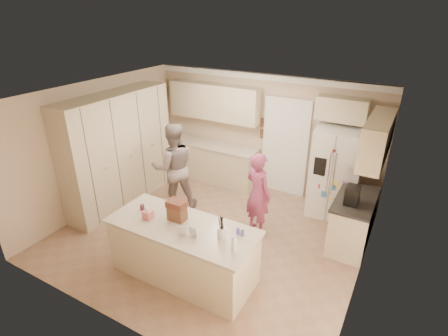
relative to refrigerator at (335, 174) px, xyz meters
The scene contains 41 objects.
floor 2.69m from the refrigerator, 133.35° to the right, with size 5.20×4.60×0.02m, color #947359.
ceiling 3.06m from the refrigerator, 133.35° to the right, with size 5.20×4.60×0.02m, color white.
wall_back 1.85m from the refrigerator, 164.99° to the left, with size 5.20×0.02×2.60m, color beige.
wall_front 4.52m from the refrigerator, 112.73° to the right, with size 5.20×0.02×2.60m, color beige.
wall_left 4.74m from the refrigerator, 157.04° to the right, with size 0.02×4.60×2.60m, color beige.
wall_right 2.08m from the refrigerator, 64.74° to the right, with size 0.02×4.60×2.60m, color beige.
crown_back 2.42m from the refrigerator, 166.53° to the left, with size 5.20×0.08×0.12m, color white.
pantry_bank 4.37m from the refrigerator, 157.87° to the right, with size 0.60×2.60×2.35m, color beige.
back_base_cab 2.93m from the refrigerator, behind, with size 2.20×0.60×0.88m, color beige.
back_countertop 2.89m from the refrigerator, behind, with size 2.24×0.63×0.04m, color beige.
back_upper_cab 3.07m from the refrigerator, behind, with size 2.20×0.35×0.80m, color beige.
doorway_opening 1.28m from the refrigerator, 159.85° to the left, with size 0.90×0.06×2.10m, color black.
doorway_casing 1.27m from the refrigerator, 161.35° to the left, with size 1.02×0.03×2.22m, color white.
wall_frame_upper 1.89m from the refrigerator, 166.07° to the left, with size 0.15×0.02×0.20m, color brown.
wall_frame_lower 1.81m from the refrigerator, 166.07° to the left, with size 0.15×0.02×0.20m, color brown.
refrigerator is the anchor object (origin of this frame).
fridge_seam 0.35m from the refrigerator, 90.00° to the right, with size 0.01×0.02×1.78m, color gray.
fridge_dispenser 0.49m from the refrigerator, 121.08° to the right, with size 0.22×0.03×0.35m, color black.
fridge_handle_l 0.40m from the refrigerator, 97.70° to the right, with size 0.02×0.02×0.85m, color silver.
fridge_handle_r 0.40m from the refrigerator, 82.30° to the right, with size 0.02×0.02×0.85m, color silver.
over_fridge_cab 1.24m from the refrigerator, 107.76° to the left, with size 0.95×0.35×0.45m, color beige.
right_base_cab 1.11m from the refrigerator, 56.42° to the right, with size 0.60×1.20×0.88m, color beige.
right_countertop 1.01m from the refrigerator, 56.90° to the right, with size 0.63×1.24×0.04m, color #2D2B28.
right_upper_cab 1.41m from the refrigerator, 43.21° to the right, with size 0.35×1.50×0.70m, color beige.
coffee_maker 1.17m from the refrigerator, 63.96° to the right, with size 0.22×0.28×0.30m, color black.
island_base 3.35m from the refrigerator, 117.62° to the right, with size 2.20×0.90×0.88m, color beige.
island_top 3.32m from the refrigerator, 117.62° to the right, with size 2.28×0.96×0.05m, color beige.
utensil_crock 3.03m from the refrigerator, 107.10° to the right, with size 0.13×0.13×0.15m, color white.
tissue_box 3.69m from the refrigerator, 124.48° to the right, with size 0.13×0.13×0.14m, color #DE717A.
tissue_plume 3.70m from the refrigerator, 124.48° to the right, with size 0.08×0.08×0.08m, color white.
dollhouse_body 3.31m from the refrigerator, 120.73° to the right, with size 0.26×0.18×0.22m, color brown.
dollhouse_roof 3.32m from the refrigerator, 120.73° to the right, with size 0.28×0.20×0.10m, color #592D1E.
jam_jar 3.72m from the refrigerator, 128.97° to the right, with size 0.07×0.07×0.09m, color #59263F.
greeting_card_a 3.44m from the refrigerator, 113.86° to the right, with size 0.12×0.01×0.16m, color white.
greeting_card_b 3.33m from the refrigerator, 111.85° to the right, with size 0.12×0.01×0.16m, color silver.
water_bottle 3.15m from the refrigerator, 100.80° to the right, with size 0.07×0.07×0.24m, color silver.
shaker_salt 2.82m from the refrigerator, 104.81° to the right, with size 0.05×0.05×0.09m, color #3B44AC.
shaker_pepper 2.80m from the refrigerator, 103.43° to the right, with size 0.05×0.05×0.09m, color #3B44AC.
teen_boy 3.19m from the refrigerator, 155.49° to the right, with size 0.89×0.69×1.83m, color gray.
teen_girl 1.66m from the refrigerator, 129.51° to the right, with size 0.57×0.38×1.58m, color #9D4081.
fridge_magnets 0.36m from the refrigerator, 90.00° to the right, with size 0.76×0.02×1.44m, color tan, non-canonical shape.
Camera 1 is at (2.86, -4.55, 3.86)m, focal length 28.00 mm.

